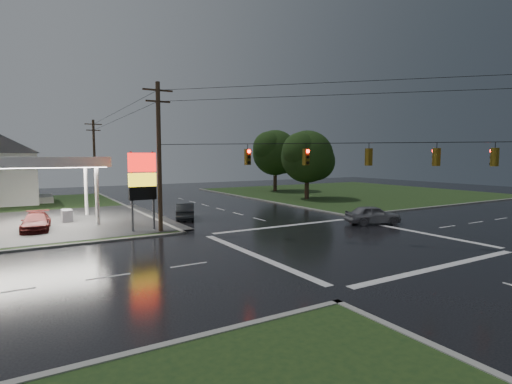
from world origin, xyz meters
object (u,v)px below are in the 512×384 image
car_north (185,211)px  car_pump (36,222)px  pylon_sign (142,178)px  utility_pole_nw (159,155)px  car_crossing (373,215)px  utility_pole_n (94,158)px  tree_ne_near (308,157)px  tree_ne_far (276,153)px

car_north → car_pump: 11.81m
pylon_sign → utility_pole_nw: 2.22m
utility_pole_nw → car_crossing: bearing=-18.5°
pylon_sign → car_pump: size_ratio=1.28×
utility_pole_nw → car_north: 8.12m
utility_pole_nw → car_pump: size_ratio=2.35×
utility_pole_n → car_north: size_ratio=2.36×
tree_ne_near → utility_pole_nw: bearing=-152.1°
car_north → car_crossing: bearing=161.4°
tree_ne_near → car_crossing: (-7.26, -17.97, -4.78)m
car_crossing → car_pump: bearing=85.3°
tree_ne_far → car_north: (-22.77, -19.40, -5.45)m
tree_ne_far → pylon_sign: bearing=-139.6°
tree_ne_near → car_north: size_ratio=2.02×
tree_ne_near → tree_ne_far: 12.39m
utility_pole_nw → car_north: (3.88, 5.10, -4.99)m
pylon_sign → car_crossing: size_ratio=1.31×
pylon_sign → utility_pole_n: utility_pole_n is taller
car_crossing → car_pump: size_ratio=0.98×
pylon_sign → utility_pole_n: (1.00, 27.50, 1.46)m
pylon_sign → tree_ne_near: tree_ne_near is taller
car_north → car_crossing: (12.51, -10.57, 0.05)m
utility_pole_nw → tree_ne_near: size_ratio=1.22×
tree_ne_far → car_pump: tree_ne_far is taller
car_pump → car_crossing: bearing=-17.9°
utility_pole_nw → tree_ne_near: bearing=27.9°
car_pump → pylon_sign: bearing=-26.3°
tree_ne_far → car_crossing: (-10.27, -29.97, -5.40)m
car_crossing → car_north: bearing=69.3°
utility_pole_nw → car_pump: bearing=145.6°
utility_pole_nw → utility_pole_n: bearing=90.0°
utility_pole_nw → car_north: size_ratio=2.47×
tree_ne_far → car_north: tree_ne_far is taller
car_crossing → tree_ne_far: bearing=0.6°
tree_ne_near → car_north: 21.65m
utility_pole_nw → utility_pole_n: size_ratio=1.05×
tree_ne_far → car_north: 30.41m
utility_pole_n → car_crossing: (16.38, -33.97, -4.69)m
utility_pole_n → car_pump: 24.85m
utility_pole_nw → utility_pole_n: utility_pole_nw is taller
car_crossing → car_pump: car_crossing is taller
utility_pole_n → tree_ne_near: bearing=-34.1°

